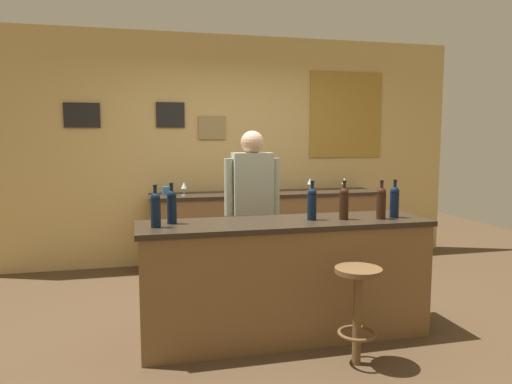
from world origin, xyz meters
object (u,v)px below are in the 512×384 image
Objects in this scene: bartender at (252,205)px; wine_bottle_d at (344,202)px; wine_bottle_b at (172,206)px; wine_glass_a at (184,186)px; bar_stool at (358,299)px; wine_bottle_a at (155,209)px; wine_bottle_f at (395,201)px; coffee_mug at (166,191)px; wine_glass_b at (310,182)px; wine_glass_c at (344,181)px; wine_bottle_c at (312,203)px; wine_bottle_e at (381,202)px.

bartender reaches higher than wine_bottle_d.
wine_bottle_b is 1.97× the size of wine_glass_a.
bartender reaches higher than bar_stool.
bartender reaches higher than wine_bottle_a.
coffee_mug is (-1.68, 2.15, -0.11)m from wine_bottle_f.
wine_bottle_a and wine_bottle_f have the same top height.
coffee_mug is (-1.13, 2.66, 0.49)m from bar_stool.
bar_stool is 2.93m from coffee_mug.
wine_bottle_b is at bearing -132.15° from wine_glass_b.
wine_glass_c is at bearing 40.82° from bartender.
wine_bottle_e is (0.55, -0.08, 0.00)m from wine_bottle_c.
wine_bottle_d is at bearing -0.26° from wine_bottle_a.
wine_glass_b is at bearing 173.16° from wine_glass_c.
wine_glass_c is at bearing 41.00° from wine_bottle_b.
wine_bottle_a is at bearing -138.11° from bartender.
bartender is 5.29× the size of wine_bottle_b.
wine_bottle_a reaches higher than wine_glass_a.
bartender is 0.84m from wine_bottle_c.
bar_stool is 2.22× the size of wine_bottle_e.
wine_bottle_b reaches higher than wine_glass_c.
bar_stool is at bearing -72.67° from bartender.
wine_bottle_b is 1.75m from wine_bottle_f.
bartender reaches higher than wine_glass_b.
wine_bottle_f is (1.75, -0.15, 0.00)m from wine_bottle_b.
wine_bottle_e is 2.22m from wine_glass_b.
wine_bottle_c is 0.25m from wine_bottle_d.
wine_bottle_e and wine_bottle_f have the same top height.
wine_bottle_d is 1.97× the size of wine_glass_c.
wine_bottle_b is at bearing 173.66° from wine_bottle_e.
wine_glass_c is 2.21m from coffee_mug.
bar_stool is 1.49m from wine_bottle_b.
wine_bottle_a is 1.87m from wine_bottle_f.
wine_bottle_d is 0.30m from wine_bottle_e.
wine_glass_c is (2.39, 2.10, -0.05)m from wine_bottle_a.
wine_bottle_f is 2.73m from coffee_mug.
wine_bottle_a reaches higher than wine_glass_c.
wine_bottle_b reaches higher than bar_stool.
wine_bottle_a reaches higher than wine_glass_b.
wine_bottle_a is (-0.90, -0.81, 0.12)m from bartender.
coffee_mug is at bearing 179.26° from wine_glass_c.
coffee_mug is at bearing 125.32° from wine_bottle_e.
wine_glass_a is 0.23m from coffee_mug.
bartender reaches higher than wine_bottle_e.
wine_bottle_a is 3.18m from wine_glass_c.
wine_glass_c is (2.27, 1.97, -0.05)m from wine_bottle_b.
bartender is at bearing 123.76° from wine_bottle_d.
wine_bottle_d is 0.43m from wine_bottle_f.
wine_bottle_d reaches higher than wine_glass_a.
wine_glass_b is 1.00× the size of wine_glass_c.
wine_bottle_c is at bearing 172.24° from wine_bottle_d.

